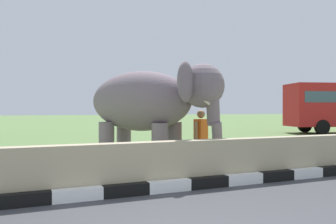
# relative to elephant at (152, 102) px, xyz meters

# --- Properties ---
(striped_curb) EXTENTS (16.20, 0.20, 0.24)m
(striped_curb) POSITION_rel_elephant_xyz_m (-1.97, -2.71, -1.75)
(striped_curb) COLOR white
(striped_curb) RESTS_ON ground_plane
(barrier_parapet) EXTENTS (28.00, 0.36, 1.00)m
(barrier_parapet) POSITION_rel_elephant_xyz_m (0.38, -2.41, -1.37)
(barrier_parapet) COLOR tan
(barrier_parapet) RESTS_ON ground_plane
(elephant) EXTENTS (3.77, 3.89, 2.87)m
(elephant) POSITION_rel_elephant_xyz_m (0.00, 0.00, 0.00)
(elephant) COLOR slate
(elephant) RESTS_ON ground_plane
(person_handler) EXTENTS (0.60, 0.42, 1.66)m
(person_handler) POSITION_rel_elephant_xyz_m (1.29, -0.51, -0.94)
(person_handler) COLOR navy
(person_handler) RESTS_ON ground_plane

